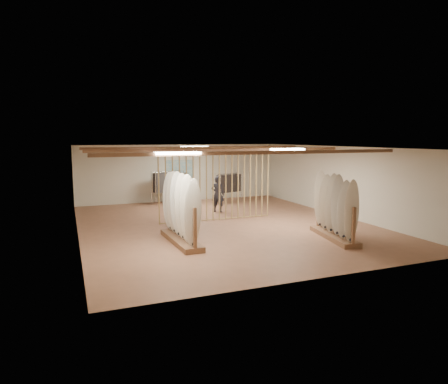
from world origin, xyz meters
name	(u,v)px	position (x,y,z in m)	size (l,w,h in m)	color
floor	(224,225)	(0.00, 0.00, 0.00)	(12.00, 12.00, 0.00)	#9C674B
ceiling	(224,147)	(0.00, 0.00, 2.80)	(12.00, 12.00, 0.00)	gray
wall_back	(180,173)	(0.00, 6.00, 1.40)	(12.00, 12.00, 0.00)	silver
wall_front	(324,217)	(0.00, -6.00, 1.40)	(12.00, 12.00, 0.00)	silver
wall_left	(76,194)	(-5.00, 0.00, 1.40)	(12.00, 12.00, 0.00)	silver
wall_right	(339,181)	(5.00, 0.00, 1.40)	(12.00, 12.00, 0.00)	silver
ceiling_slats	(224,150)	(0.00, 0.00, 2.72)	(9.50, 6.12, 0.10)	brown
light_panels	(224,149)	(0.00, 0.00, 2.74)	(1.20, 0.35, 0.06)	white
bamboo_partition	(216,184)	(0.00, 0.80, 1.40)	(4.45, 0.05, 2.78)	tan
poster	(180,169)	(0.00, 5.98, 1.60)	(1.40, 0.03, 0.90)	teal
rack_left	(181,219)	(-2.13, -1.87, 0.73)	(0.68, 2.65, 2.12)	brown
rack_right	(334,217)	(2.47, -3.14, 0.69)	(1.00, 2.54, 2.00)	brown
clothing_rack_a	(168,182)	(-0.81, 5.24, 1.04)	(1.45, 0.73, 1.60)	silver
clothing_rack_b	(229,183)	(1.98, 4.39, 0.96)	(1.33, 0.76, 1.48)	silver
shopper_a	(218,192)	(0.66, 2.40, 0.87)	(0.63, 0.43, 1.73)	#222128
shopper_b	(187,187)	(-0.06, 4.61, 0.86)	(0.83, 0.65, 1.72)	#3B382E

